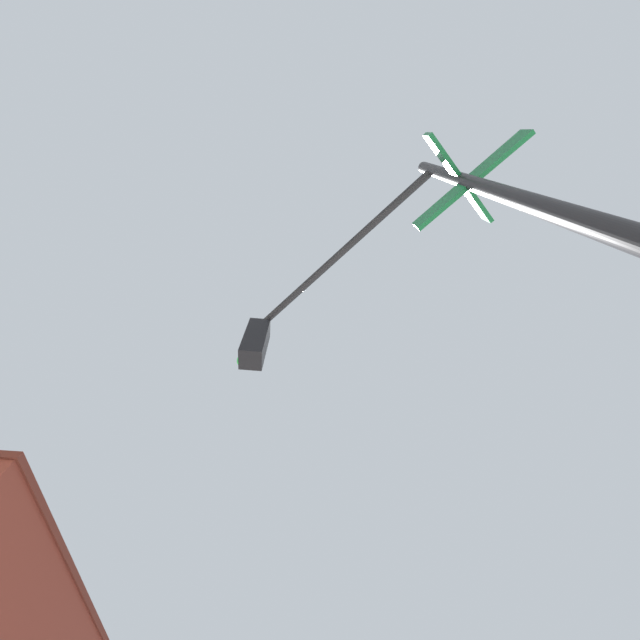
{
  "coord_description": "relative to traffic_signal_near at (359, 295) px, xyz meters",
  "views": [
    {
      "loc": [
        -7.5,
        -5.59,
        1.74
      ],
      "look_at": [
        -5.81,
        -5.75,
        4.85
      ],
      "focal_mm": 19.35,
      "sensor_mm": 36.0,
      "label": 1
    }
  ],
  "objects": [
    {
      "name": "traffic_signal_near",
      "position": [
        0.0,
        0.0,
        0.0
      ],
      "size": [
        2.83,
        2.48,
        6.34
      ],
      "color": "black",
      "rests_on": "ground_plane"
    }
  ]
}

